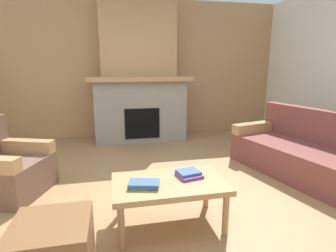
{
  "coord_description": "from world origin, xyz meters",
  "views": [
    {
      "loc": [
        -0.53,
        -2.55,
        1.43
      ],
      "look_at": [
        0.18,
        0.8,
        0.65
      ],
      "focal_mm": 28.4,
      "sensor_mm": 36.0,
      "label": 1
    }
  ],
  "objects_px": {
    "fireplace": "(139,79)",
    "ottoman": "(53,249)",
    "couch": "(303,153)",
    "coffee_table": "(169,187)",
    "armchair": "(3,169)"
  },
  "relations": [
    {
      "from": "couch",
      "to": "ottoman",
      "type": "relative_size",
      "value": 3.75
    },
    {
      "from": "coffee_table",
      "to": "couch",
      "type": "bearing_deg",
      "value": 21.47
    },
    {
      "from": "fireplace",
      "to": "ottoman",
      "type": "xyz_separation_m",
      "value": [
        -0.98,
        -3.45,
        -0.96
      ]
    },
    {
      "from": "armchair",
      "to": "ottoman",
      "type": "bearing_deg",
      "value": -60.75
    },
    {
      "from": "couch",
      "to": "ottoman",
      "type": "distance_m",
      "value": 3.15
    },
    {
      "from": "armchair",
      "to": "coffee_table",
      "type": "relative_size",
      "value": 0.97
    },
    {
      "from": "fireplace",
      "to": "couch",
      "type": "relative_size",
      "value": 1.38
    },
    {
      "from": "couch",
      "to": "armchair",
      "type": "xyz_separation_m",
      "value": [
        -3.69,
        0.2,
        0.01
      ]
    },
    {
      "from": "ottoman",
      "to": "couch",
      "type": "bearing_deg",
      "value": 22.29
    },
    {
      "from": "fireplace",
      "to": "ottoman",
      "type": "relative_size",
      "value": 5.19
    },
    {
      "from": "couch",
      "to": "coffee_table",
      "type": "xyz_separation_m",
      "value": [
        -2.0,
        -0.79,
        0.09
      ]
    },
    {
      "from": "fireplace",
      "to": "armchair",
      "type": "distance_m",
      "value": 2.84
    },
    {
      "from": "fireplace",
      "to": "armchair",
      "type": "height_order",
      "value": "fireplace"
    },
    {
      "from": "fireplace",
      "to": "armchair",
      "type": "xyz_separation_m",
      "value": [
        -1.76,
        -2.06,
        -0.87
      ]
    },
    {
      "from": "armchair",
      "to": "coffee_table",
      "type": "height_order",
      "value": "armchair"
    }
  ]
}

